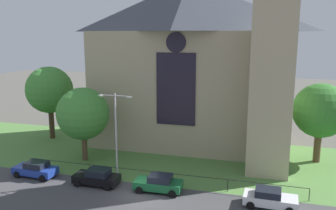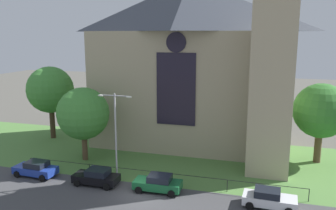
{
  "view_description": "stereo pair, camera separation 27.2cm",
  "coord_description": "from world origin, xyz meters",
  "px_view_note": "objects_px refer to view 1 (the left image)",
  "views": [
    {
      "loc": [
        9.94,
        -26.82,
        13.64
      ],
      "look_at": [
        0.19,
        8.0,
        6.36
      ],
      "focal_mm": 37.62,
      "sensor_mm": 36.0,
      "label": 1
    },
    {
      "loc": [
        10.21,
        -26.74,
        13.64
      ],
      "look_at": [
        0.19,
        8.0,
        6.36
      ],
      "focal_mm": 37.62,
      "sensor_mm": 36.0,
      "label": 2
    }
  ],
  "objects_px": {
    "parked_car_black": "(97,177)",
    "streetlamp_near": "(116,126)",
    "tree_right_far": "(320,111)",
    "tree_left_far": "(49,90)",
    "parked_car_white": "(270,198)",
    "parked_car_blue": "(36,169)",
    "tree_left_near": "(83,114)",
    "parked_car_green": "(159,183)",
    "church_building": "(193,62)"
  },
  "relations": [
    {
      "from": "tree_left_near",
      "to": "tree_right_far",
      "type": "xyz_separation_m",
      "value": [
        24.6,
        6.29,
        0.47
      ]
    },
    {
      "from": "tree_left_far",
      "to": "tree_left_near",
      "type": "bearing_deg",
      "value": -37.28
    },
    {
      "from": "church_building",
      "to": "parked_car_white",
      "type": "height_order",
      "value": "church_building"
    },
    {
      "from": "parked_car_blue",
      "to": "parked_car_black",
      "type": "height_order",
      "value": "same"
    },
    {
      "from": "parked_car_white",
      "to": "tree_right_far",
      "type": "bearing_deg",
      "value": 70.09
    },
    {
      "from": "tree_left_near",
      "to": "parked_car_green",
      "type": "distance_m",
      "value": 12.4
    },
    {
      "from": "streetlamp_near",
      "to": "parked_car_black",
      "type": "distance_m",
      "value": 5.02
    },
    {
      "from": "streetlamp_near",
      "to": "parked_car_black",
      "type": "height_order",
      "value": "streetlamp_near"
    },
    {
      "from": "tree_left_near",
      "to": "parked_car_blue",
      "type": "distance_m",
      "value": 7.45
    },
    {
      "from": "tree_left_far",
      "to": "parked_car_green",
      "type": "bearing_deg",
      "value": -32.37
    },
    {
      "from": "parked_car_green",
      "to": "streetlamp_near",
      "type": "bearing_deg",
      "value": -18.97
    },
    {
      "from": "tree_left_far",
      "to": "parked_car_black",
      "type": "height_order",
      "value": "tree_left_far"
    },
    {
      "from": "tree_right_far",
      "to": "parked_car_black",
      "type": "height_order",
      "value": "tree_right_far"
    },
    {
      "from": "tree_left_far",
      "to": "parked_car_green",
      "type": "xyz_separation_m",
      "value": [
        18.52,
        -11.74,
        -5.75
      ]
    },
    {
      "from": "tree_left_near",
      "to": "church_building",
      "type": "bearing_deg",
      "value": 42.42
    },
    {
      "from": "tree_left_far",
      "to": "parked_car_white",
      "type": "relative_size",
      "value": 2.24
    },
    {
      "from": "tree_right_far",
      "to": "parked_car_blue",
      "type": "xyz_separation_m",
      "value": [
        -26.93,
        -11.78,
        -4.93
      ]
    },
    {
      "from": "parked_car_blue",
      "to": "tree_right_far",
      "type": "bearing_deg",
      "value": -154.08
    },
    {
      "from": "streetlamp_near",
      "to": "parked_car_white",
      "type": "distance_m",
      "value": 14.87
    },
    {
      "from": "parked_car_black",
      "to": "parked_car_green",
      "type": "bearing_deg",
      "value": -177.69
    },
    {
      "from": "tree_left_far",
      "to": "parked_car_white",
      "type": "xyz_separation_m",
      "value": [
        27.95,
        -12.1,
        -5.75
      ]
    },
    {
      "from": "church_building",
      "to": "streetlamp_near",
      "type": "xyz_separation_m",
      "value": [
        -4.53,
        -13.22,
        -4.99
      ]
    },
    {
      "from": "tree_right_far",
      "to": "tree_left_far",
      "type": "distance_m",
      "value": 32.91
    },
    {
      "from": "church_building",
      "to": "parked_car_white",
      "type": "bearing_deg",
      "value": -57.71
    },
    {
      "from": "tree_right_far",
      "to": "streetlamp_near",
      "type": "height_order",
      "value": "tree_right_far"
    },
    {
      "from": "church_building",
      "to": "tree_right_far",
      "type": "height_order",
      "value": "church_building"
    },
    {
      "from": "parked_car_blue",
      "to": "parked_car_white",
      "type": "relative_size",
      "value": 1.0
    },
    {
      "from": "church_building",
      "to": "parked_car_black",
      "type": "distance_m",
      "value": 18.64
    },
    {
      "from": "tree_left_far",
      "to": "parked_car_blue",
      "type": "relative_size",
      "value": 2.24
    },
    {
      "from": "parked_car_blue",
      "to": "parked_car_green",
      "type": "height_order",
      "value": "same"
    },
    {
      "from": "streetlamp_near",
      "to": "parked_car_blue",
      "type": "relative_size",
      "value": 1.95
    },
    {
      "from": "parked_car_blue",
      "to": "parked_car_black",
      "type": "distance_m",
      "value": 6.67
    },
    {
      "from": "streetlamp_near",
      "to": "parked_car_blue",
      "type": "xyz_separation_m",
      "value": [
        -7.94,
        -1.54,
        -4.54
      ]
    },
    {
      "from": "tree_right_far",
      "to": "parked_car_white",
      "type": "relative_size",
      "value": 2.02
    },
    {
      "from": "parked_car_green",
      "to": "tree_left_far",
      "type": "bearing_deg",
      "value": -33.71
    },
    {
      "from": "church_building",
      "to": "parked_car_green",
      "type": "relative_size",
      "value": 6.13
    },
    {
      "from": "tree_left_near",
      "to": "parked_car_black",
      "type": "relative_size",
      "value": 1.92
    },
    {
      "from": "parked_car_black",
      "to": "streetlamp_near",
      "type": "bearing_deg",
      "value": -126.7
    },
    {
      "from": "church_building",
      "to": "parked_car_blue",
      "type": "distance_m",
      "value": 21.54
    },
    {
      "from": "church_building",
      "to": "streetlamp_near",
      "type": "relative_size",
      "value": 3.12
    },
    {
      "from": "parked_car_blue",
      "to": "parked_car_green",
      "type": "distance_m",
      "value": 12.55
    },
    {
      "from": "church_building",
      "to": "parked_car_white",
      "type": "relative_size",
      "value": 6.09
    },
    {
      "from": "parked_car_black",
      "to": "parked_car_white",
      "type": "distance_m",
      "value": 15.31
    },
    {
      "from": "tree_left_near",
      "to": "tree_right_far",
      "type": "height_order",
      "value": "tree_right_far"
    },
    {
      "from": "parked_car_blue",
      "to": "streetlamp_near",
      "type": "bearing_deg",
      "value": -166.75
    },
    {
      "from": "tree_left_near",
      "to": "tree_right_far",
      "type": "relative_size",
      "value": 0.94
    },
    {
      "from": "parked_car_green",
      "to": "parked_car_black",
      "type": "bearing_deg",
      "value": 1.04
    },
    {
      "from": "parked_car_blue",
      "to": "tree_left_near",
      "type": "bearing_deg",
      "value": -110.69
    },
    {
      "from": "tree_right_far",
      "to": "parked_car_blue",
      "type": "bearing_deg",
      "value": -156.37
    },
    {
      "from": "tree_right_far",
      "to": "tree_left_far",
      "type": "xyz_separation_m",
      "value": [
        -32.9,
        0.03,
        0.82
      ]
    }
  ]
}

